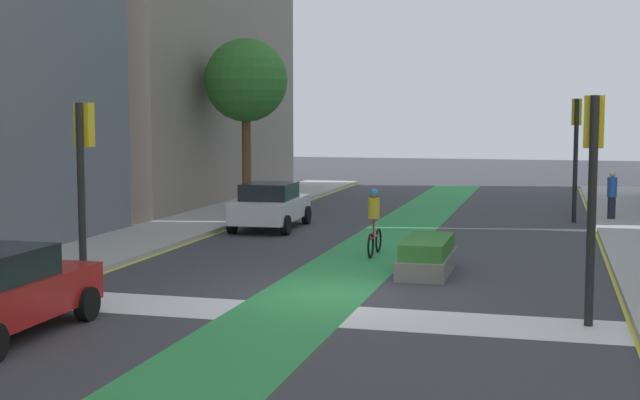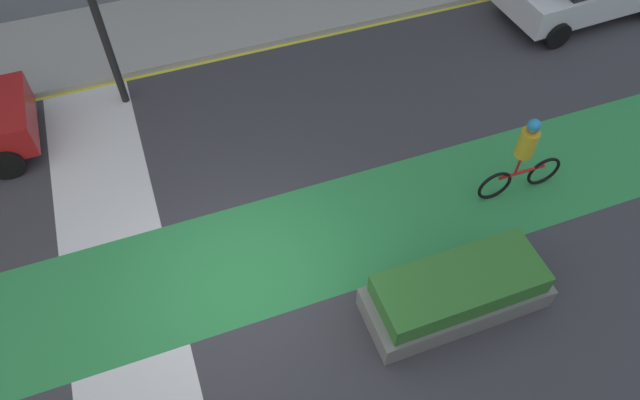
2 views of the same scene
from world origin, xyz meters
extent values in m
plane|color=#38383D|center=(0.00, 0.00, 0.00)|extent=(120.00, 120.00, 0.00)
cube|color=#2D8C47|center=(-0.38, 0.00, 0.00)|extent=(2.40, 60.00, 0.01)
cube|color=silver|center=(0.00, -2.00, 0.00)|extent=(12.00, 1.80, 0.01)
cube|color=#9E9E99|center=(-7.50, 0.00, 0.07)|extent=(3.00, 60.00, 0.15)
cube|color=yellow|center=(-6.00, 0.00, 0.01)|extent=(0.16, 60.00, 0.01)
cylinder|color=black|center=(-5.28, -1.20, 2.05)|extent=(0.16, 0.16, 4.10)
cylinder|color=black|center=(-3.70, 8.66, 0.32)|extent=(0.25, 0.65, 0.64)
cylinder|color=black|center=(-5.64, -3.59, 0.32)|extent=(0.23, 0.64, 0.64)
cylinder|color=black|center=(-3.84, -3.58, 0.32)|extent=(0.23, 0.64, 0.64)
torus|color=black|center=(-0.14, 5.90, 0.34)|extent=(0.07, 0.68, 0.68)
torus|color=black|center=(-0.15, 4.85, 0.34)|extent=(0.07, 0.68, 0.68)
cylinder|color=red|center=(-0.14, 5.37, 0.52)|extent=(0.07, 0.95, 0.06)
cylinder|color=red|center=(-0.14, 5.22, 0.79)|extent=(0.05, 0.05, 0.50)
cylinder|color=gold|center=(-0.14, 5.22, 1.31)|extent=(0.32, 0.32, 0.55)
sphere|color=#8C6647|center=(-0.14, 5.22, 1.70)|extent=(0.22, 0.22, 0.22)
sphere|color=#268CCC|center=(-0.14, 5.22, 1.74)|extent=(0.23, 0.23, 0.23)
cube|color=slate|center=(1.62, 3.09, 0.23)|extent=(1.15, 2.95, 0.45)
cube|color=#33722D|center=(1.62, 3.09, 0.65)|extent=(1.04, 2.66, 0.40)
camera|label=1|loc=(4.48, -18.04, 3.83)|focal=49.19mm
camera|label=2|loc=(5.20, -0.54, 8.45)|focal=32.49mm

